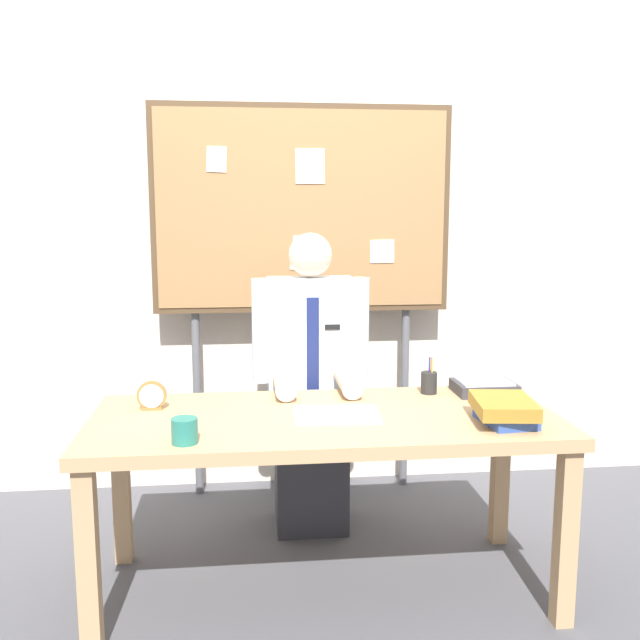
{
  "coord_description": "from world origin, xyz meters",
  "views": [
    {
      "loc": [
        -0.31,
        -2.64,
        1.54
      ],
      "look_at": [
        0.0,
        0.18,
        1.09
      ],
      "focal_mm": 39.32,
      "sensor_mm": 36.0,
      "label": 1
    }
  ],
  "objects_px": {
    "desk_clock": "(152,397)",
    "paper_tray": "(484,387)",
    "book_stack": "(504,410)",
    "person": "(311,394)",
    "pen_holder": "(429,382)",
    "desk": "(325,435)",
    "open_notebook": "(336,415)",
    "coffee_mug": "(185,431)",
    "bulletin_board": "(302,215)"
  },
  "relations": [
    {
      "from": "open_notebook",
      "to": "pen_holder",
      "type": "height_order",
      "value": "pen_holder"
    },
    {
      "from": "desk",
      "to": "open_notebook",
      "type": "xyz_separation_m",
      "value": [
        0.04,
        -0.02,
        0.09
      ]
    },
    {
      "from": "desk_clock",
      "to": "coffee_mug",
      "type": "height_order",
      "value": "desk_clock"
    },
    {
      "from": "person",
      "to": "paper_tray",
      "type": "height_order",
      "value": "person"
    },
    {
      "from": "open_notebook",
      "to": "pen_holder",
      "type": "distance_m",
      "value": 0.54
    },
    {
      "from": "desk",
      "to": "open_notebook",
      "type": "bearing_deg",
      "value": -24.96
    },
    {
      "from": "person",
      "to": "pen_holder",
      "type": "height_order",
      "value": "person"
    },
    {
      "from": "book_stack",
      "to": "coffee_mug",
      "type": "relative_size",
      "value": 3.39
    },
    {
      "from": "book_stack",
      "to": "desk_clock",
      "type": "bearing_deg",
      "value": 166.18
    },
    {
      "from": "desk_clock",
      "to": "pen_holder",
      "type": "relative_size",
      "value": 0.73
    },
    {
      "from": "desk_clock",
      "to": "paper_tray",
      "type": "height_order",
      "value": "desk_clock"
    },
    {
      "from": "desk",
      "to": "paper_tray",
      "type": "height_order",
      "value": "paper_tray"
    },
    {
      "from": "bulletin_board",
      "to": "book_stack",
      "type": "bearing_deg",
      "value": -61.31
    },
    {
      "from": "desk",
      "to": "desk_clock",
      "type": "relative_size",
      "value": 15.58
    },
    {
      "from": "person",
      "to": "open_notebook",
      "type": "distance_m",
      "value": 0.61
    },
    {
      "from": "paper_tray",
      "to": "bulletin_board",
      "type": "bearing_deg",
      "value": 133.55
    },
    {
      "from": "open_notebook",
      "to": "coffee_mug",
      "type": "distance_m",
      "value": 0.62
    },
    {
      "from": "person",
      "to": "open_notebook",
      "type": "height_order",
      "value": "person"
    },
    {
      "from": "person",
      "to": "pen_holder",
      "type": "relative_size",
      "value": 8.94
    },
    {
      "from": "desk_clock",
      "to": "paper_tray",
      "type": "bearing_deg",
      "value": 4.14
    },
    {
      "from": "bulletin_board",
      "to": "desk_clock",
      "type": "relative_size",
      "value": 17.65
    },
    {
      "from": "desk_clock",
      "to": "coffee_mug",
      "type": "relative_size",
      "value": 1.28
    },
    {
      "from": "book_stack",
      "to": "paper_tray",
      "type": "xyz_separation_m",
      "value": [
        0.07,
        0.43,
        -0.02
      ]
    },
    {
      "from": "desk",
      "to": "paper_tray",
      "type": "xyz_separation_m",
      "value": [
        0.73,
        0.25,
        0.11
      ]
    },
    {
      "from": "desk",
      "to": "person",
      "type": "relative_size",
      "value": 1.28
    },
    {
      "from": "open_notebook",
      "to": "coffee_mug",
      "type": "xyz_separation_m",
      "value": [
        -0.56,
        -0.26,
        0.04
      ]
    },
    {
      "from": "open_notebook",
      "to": "person",
      "type": "bearing_deg",
      "value": 94.07
    },
    {
      "from": "bulletin_board",
      "to": "pen_holder",
      "type": "bearing_deg",
      "value": -56.69
    },
    {
      "from": "book_stack",
      "to": "pen_holder",
      "type": "xyz_separation_m",
      "value": [
        -0.17,
        0.46,
        -0.0
      ]
    },
    {
      "from": "desk_clock",
      "to": "coffee_mug",
      "type": "xyz_separation_m",
      "value": [
        0.16,
        -0.43,
        -0.01
      ]
    },
    {
      "from": "book_stack",
      "to": "paper_tray",
      "type": "height_order",
      "value": "book_stack"
    },
    {
      "from": "bulletin_board",
      "to": "open_notebook",
      "type": "relative_size",
      "value": 6.21
    },
    {
      "from": "book_stack",
      "to": "coffee_mug",
      "type": "height_order",
      "value": "book_stack"
    },
    {
      "from": "coffee_mug",
      "to": "person",
      "type": "bearing_deg",
      "value": 58.97
    },
    {
      "from": "person",
      "to": "pen_holder",
      "type": "xyz_separation_m",
      "value": [
        0.49,
        -0.31,
        0.12
      ]
    },
    {
      "from": "paper_tray",
      "to": "open_notebook",
      "type": "bearing_deg",
      "value": -158.39
    },
    {
      "from": "person",
      "to": "bulletin_board",
      "type": "relative_size",
      "value": 0.69
    },
    {
      "from": "desk_clock",
      "to": "coffee_mug",
      "type": "distance_m",
      "value": 0.46
    },
    {
      "from": "coffee_mug",
      "to": "paper_tray",
      "type": "distance_m",
      "value": 1.36
    },
    {
      "from": "desk_clock",
      "to": "book_stack",
      "type": "bearing_deg",
      "value": -13.82
    },
    {
      "from": "bulletin_board",
      "to": "desk_clock",
      "type": "distance_m",
      "value": 1.32
    },
    {
      "from": "desk",
      "to": "bulletin_board",
      "type": "distance_m",
      "value": 1.33
    },
    {
      "from": "person",
      "to": "coffee_mug",
      "type": "xyz_separation_m",
      "value": [
        -0.52,
        -0.86,
        0.12
      ]
    },
    {
      "from": "person",
      "to": "open_notebook",
      "type": "relative_size",
      "value": 4.29
    },
    {
      "from": "open_notebook",
      "to": "paper_tray",
      "type": "xyz_separation_m",
      "value": [
        0.69,
        0.27,
        0.02
      ]
    },
    {
      "from": "coffee_mug",
      "to": "book_stack",
      "type": "bearing_deg",
      "value": 4.86
    },
    {
      "from": "bulletin_board",
      "to": "pen_holder",
      "type": "height_order",
      "value": "bulletin_board"
    },
    {
      "from": "pen_holder",
      "to": "desk",
      "type": "bearing_deg",
      "value": -150.58
    },
    {
      "from": "coffee_mug",
      "to": "paper_tray",
      "type": "bearing_deg",
      "value": 23.07
    },
    {
      "from": "bulletin_board",
      "to": "paper_tray",
      "type": "distance_m",
      "value": 1.3
    }
  ]
}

